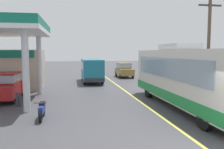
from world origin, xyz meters
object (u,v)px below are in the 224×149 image
(coach_bus_main, at_px, (186,78))
(car_at_pump, at_px, (6,85))
(pedestrian_by_shop, at_px, (14,87))
(minibus_opposing_lane, at_px, (92,68))
(motorcycle_parked_forecourt, at_px, (42,110))
(car_trailing_behind_bus, at_px, (124,69))
(pedestrian_near_pump, at_px, (18,91))

(coach_bus_main, relative_size, car_at_pump, 2.63)
(pedestrian_by_shop, bearing_deg, minibus_opposing_lane, 57.05)
(minibus_opposing_lane, distance_m, motorcycle_parked_forecourt, 14.20)
(minibus_opposing_lane, relative_size, pedestrian_by_shop, 3.69)
(car_at_pump, height_order, motorcycle_parked_forecourt, car_at_pump)
(pedestrian_by_shop, bearing_deg, car_trailing_behind_bus, 52.31)
(minibus_opposing_lane, xyz_separation_m, pedestrian_by_shop, (-5.84, -9.01, -0.54))
(car_at_pump, xyz_separation_m, car_trailing_behind_bus, (10.99, 12.96, 0.00))
(pedestrian_near_pump, bearing_deg, minibus_opposing_lane, 63.91)
(car_at_pump, xyz_separation_m, motorcycle_parked_forecourt, (2.90, -5.18, -0.57))
(minibus_opposing_lane, relative_size, pedestrian_near_pump, 3.69)
(motorcycle_parked_forecourt, bearing_deg, pedestrian_by_shop, 115.96)
(motorcycle_parked_forecourt, bearing_deg, pedestrian_near_pump, 119.27)
(minibus_opposing_lane, distance_m, pedestrian_near_pump, 11.93)
(motorcycle_parked_forecourt, distance_m, car_trailing_behind_bus, 19.87)
(minibus_opposing_lane, height_order, motorcycle_parked_forecourt, minibus_opposing_lane)
(pedestrian_by_shop, bearing_deg, motorcycle_parked_forecourt, -64.04)
(minibus_opposing_lane, relative_size, motorcycle_parked_forecourt, 3.41)
(motorcycle_parked_forecourt, xyz_separation_m, pedestrian_by_shop, (-2.29, 4.70, 0.49))
(pedestrian_near_pump, bearing_deg, car_at_pump, 119.26)
(motorcycle_parked_forecourt, distance_m, pedestrian_near_pump, 3.49)
(coach_bus_main, xyz_separation_m, pedestrian_near_pump, (-9.59, 1.95, -0.79))
(coach_bus_main, xyz_separation_m, motorcycle_parked_forecourt, (-7.90, -1.06, -1.28))
(car_at_pump, xyz_separation_m, minibus_opposing_lane, (6.45, 8.53, 0.46))
(minibus_opposing_lane, bearing_deg, pedestrian_by_shop, -122.95)
(coach_bus_main, relative_size, pedestrian_by_shop, 6.65)
(car_at_pump, distance_m, pedestrian_near_pump, 2.49)
(coach_bus_main, relative_size, minibus_opposing_lane, 1.80)
(car_at_pump, xyz_separation_m, pedestrian_by_shop, (0.61, -0.48, -0.08))
(car_at_pump, bearing_deg, minibus_opposing_lane, 52.90)
(minibus_opposing_lane, xyz_separation_m, car_trailing_behind_bus, (4.54, 4.42, -0.46))
(minibus_opposing_lane, height_order, pedestrian_by_shop, minibus_opposing_lane)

